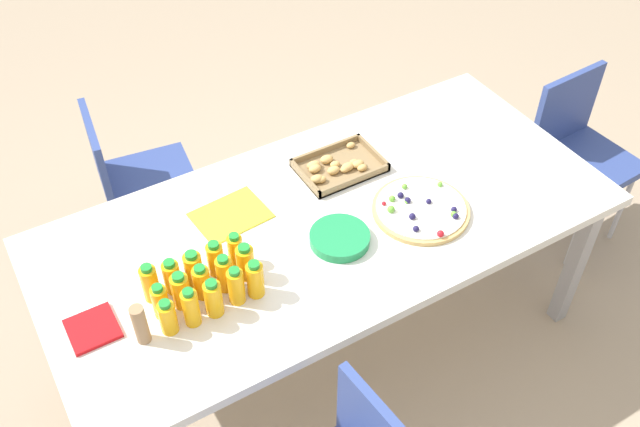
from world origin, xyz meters
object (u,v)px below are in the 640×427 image
chair_end (578,146)px  juice_bottle_0 (168,317)px  juice_bottle_12 (193,268)px  juice_bottle_6 (181,291)px  snack_tray (337,167)px  juice_bottle_7 (202,282)px  juice_bottle_11 (172,277)px  cardboard_tube (140,325)px  paper_folder (231,215)px  juice_bottle_1 (191,308)px  plate_stack (340,238)px  juice_bottle_2 (213,298)px  juice_bottle_3 (236,286)px  fruit_pizza (421,209)px  party_table (328,229)px  juice_bottle_13 (215,259)px  chair_far_left (132,177)px  juice_bottle_9 (245,262)px  napkin_stack (93,329)px  juice_bottle_14 (235,250)px  juice_bottle_10 (150,283)px  juice_bottle_4 (255,279)px  juice_bottle_5 (160,301)px

chair_end → juice_bottle_0: (-2.06, -0.22, 0.32)m
juice_bottle_0 → juice_bottle_12: size_ratio=1.01×
juice_bottle_6 → snack_tray: bearing=22.1°
chair_end → snack_tray: size_ratio=2.56×
chair_end → juice_bottle_0: size_ratio=6.21×
juice_bottle_7 → snack_tray: bearing=24.0°
juice_bottle_11 → cardboard_tube: cardboard_tube is taller
juice_bottle_11 → paper_folder: 0.38m
juice_bottle_1 → plate_stack: bearing=6.2°
juice_bottle_2 → paper_folder: 0.44m
juice_bottle_12 → cardboard_tube: bearing=-148.8°
juice_bottle_11 → juice_bottle_3: bearing=-42.9°
juice_bottle_3 → fruit_pizza: bearing=2.5°
party_table → plate_stack: (-0.03, -0.12, 0.08)m
cardboard_tube → juice_bottle_3: bearing=-1.0°
plate_stack → juice_bottle_3: bearing=-172.6°
juice_bottle_7 → juice_bottle_13: bearing=40.8°
snack_tray → juice_bottle_13: bearing=-158.6°
juice_bottle_2 → fruit_pizza: bearing=2.8°
chair_far_left → juice_bottle_9: bearing=13.2°
chair_far_left → paper_folder: bearing=21.7°
juice_bottle_12 → napkin_stack: size_ratio=0.88×
juice_bottle_14 → juice_bottle_3: bearing=-114.7°
chair_end → juice_bottle_1: (-1.98, -0.22, 0.32)m
party_table → juice_bottle_2: size_ratio=14.48×
juice_bottle_3 → cardboard_tube: size_ratio=0.97×
juice_bottle_6 → juice_bottle_0: bearing=-134.8°
party_table → juice_bottle_6: size_ratio=14.91×
juice_bottle_7 → juice_bottle_12: same height
cardboard_tube → fruit_pizza: bearing=1.5°
chair_far_left → juice_bottle_1: (-0.13, -1.07, 0.32)m
chair_far_left → paper_folder: (0.18, -0.69, 0.26)m
juice_bottle_1 → juice_bottle_10: juice_bottle_1 is taller
juice_bottle_0 → juice_bottle_1: juice_bottle_1 is taller
juice_bottle_14 → juice_bottle_4: bearing=-91.4°
party_table → juice_bottle_14: (-0.38, -0.03, 0.12)m
juice_bottle_1 → juice_bottle_3: (0.16, 0.01, -0.00)m
juice_bottle_1 → juice_bottle_13: juice_bottle_1 is taller
party_table → juice_bottle_1: juice_bottle_1 is taller
juice_bottle_5 → juice_bottle_11: (0.07, 0.08, -0.00)m
chair_far_left → juice_bottle_2: bearing=4.5°
juice_bottle_9 → cardboard_tube: bearing=-169.3°
party_table → napkin_stack: bearing=-176.3°
chair_far_left → juice_bottle_12: bearing=3.8°
juice_bottle_14 → fruit_pizza: size_ratio=0.37×
juice_bottle_0 → cardboard_tube: size_ratio=0.89×
juice_bottle_11 → plate_stack: (0.58, -0.09, -0.04)m
juice_bottle_7 → juice_bottle_14: size_ratio=1.01×
chair_end → fruit_pizza: 1.12m
party_table → paper_folder: paper_folder is taller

